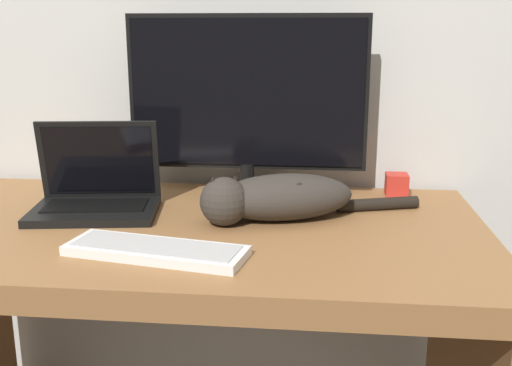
{
  "coord_description": "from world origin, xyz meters",
  "views": [
    {
      "loc": [
        0.32,
        -0.96,
        1.23
      ],
      "look_at": [
        0.18,
        0.35,
        0.89
      ],
      "focal_mm": 42.0,
      "sensor_mm": 36.0,
      "label": 1
    }
  ],
  "objects_px": {
    "external_keyboard": "(156,250)",
    "cat": "(276,197)",
    "laptop": "(96,194)",
    "monitor": "(247,100)"
  },
  "relations": [
    {
      "from": "monitor",
      "to": "laptop",
      "type": "height_order",
      "value": "monitor"
    },
    {
      "from": "external_keyboard",
      "to": "laptop",
      "type": "bearing_deg",
      "value": 139.86
    },
    {
      "from": "laptop",
      "to": "external_keyboard",
      "type": "distance_m",
      "value": 0.37
    },
    {
      "from": "cat",
      "to": "external_keyboard",
      "type": "bearing_deg",
      "value": -147.96
    },
    {
      "from": "monitor",
      "to": "laptop",
      "type": "relative_size",
      "value": 1.96
    },
    {
      "from": "laptop",
      "to": "cat",
      "type": "relative_size",
      "value": 0.62
    },
    {
      "from": "external_keyboard",
      "to": "cat",
      "type": "height_order",
      "value": "cat"
    },
    {
      "from": "laptop",
      "to": "external_keyboard",
      "type": "xyz_separation_m",
      "value": [
        0.23,
        -0.28,
        -0.04
      ]
    },
    {
      "from": "monitor",
      "to": "cat",
      "type": "distance_m",
      "value": 0.33
    },
    {
      "from": "laptop",
      "to": "cat",
      "type": "distance_m",
      "value": 0.46
    }
  ]
}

